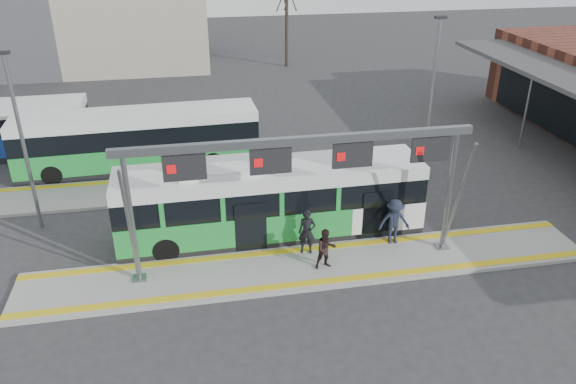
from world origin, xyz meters
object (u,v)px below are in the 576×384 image
passenger_b (326,249)px  passenger_c (394,221)px  gantry (303,165)px  hero_bus (270,202)px  passenger_a (307,232)px

passenger_b → passenger_c: size_ratio=0.84×
gantry → passenger_b: bearing=-31.0°
hero_bus → passenger_b: (1.63, -3.07, -0.62)m
gantry → hero_bus: gantry is taller
gantry → hero_bus: 3.82m
hero_bus → passenger_a: hero_bus is taller
gantry → hero_bus: (-0.81, 2.57, -2.71)m
gantry → passenger_b: size_ratio=7.93×
gantry → passenger_b: gantry is taller
gantry → hero_bus: bearing=107.4°
gantry → passenger_c: bearing=10.9°
hero_bus → passenger_a: bearing=-58.9°
passenger_a → passenger_b: passenger_a is taller
gantry → passenger_a: size_ratio=6.97×
passenger_a → hero_bus: bearing=133.9°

